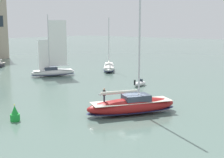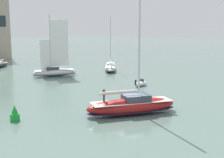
{
  "view_description": "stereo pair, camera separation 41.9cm",
  "coord_description": "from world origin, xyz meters",
  "px_view_note": "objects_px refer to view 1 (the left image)",
  "views": [
    {
      "loc": [
        -29.32,
        -20.58,
        10.4
      ],
      "look_at": [
        0.0,
        3.0,
        3.85
      ],
      "focal_mm": 50.0,
      "sensor_mm": 36.0,
      "label": 1
    },
    {
      "loc": [
        -29.06,
        -20.91,
        10.4
      ],
      "look_at": [
        0.0,
        3.0,
        3.85
      ],
      "focal_mm": 50.0,
      "sensor_mm": 36.0,
      "label": 2
    }
  ],
  "objects_px": {
    "sailboat_moored_near_marina": "(109,67)",
    "sailboat_moored_mid_channel": "(53,71)",
    "sailboat_main": "(132,105)",
    "motor_tender": "(140,84)",
    "channel_buoy": "(15,114)"
  },
  "relations": [
    {
      "from": "sailboat_main",
      "to": "sailboat_moored_mid_channel",
      "type": "distance_m",
      "value": 31.25
    },
    {
      "from": "sailboat_moored_mid_channel",
      "to": "channel_buoy",
      "type": "distance_m",
      "value": 30.58
    },
    {
      "from": "sailboat_moored_near_marina",
      "to": "channel_buoy",
      "type": "relative_size",
      "value": 6.36
    },
    {
      "from": "sailboat_moored_near_marina",
      "to": "sailboat_moored_mid_channel",
      "type": "relative_size",
      "value": 0.97
    },
    {
      "from": "sailboat_main",
      "to": "sailboat_moored_mid_channel",
      "type": "relative_size",
      "value": 1.23
    },
    {
      "from": "sailboat_main",
      "to": "sailboat_moored_near_marina",
      "type": "relative_size",
      "value": 1.26
    },
    {
      "from": "sailboat_moored_mid_channel",
      "to": "motor_tender",
      "type": "bearing_deg",
      "value": -83.2
    },
    {
      "from": "motor_tender",
      "to": "channel_buoy",
      "type": "relative_size",
      "value": 1.74
    },
    {
      "from": "motor_tender",
      "to": "sailboat_main",
      "type": "bearing_deg",
      "value": -149.3
    },
    {
      "from": "sailboat_moored_mid_channel",
      "to": "motor_tender",
      "type": "distance_m",
      "value": 20.01
    },
    {
      "from": "sailboat_moored_near_marina",
      "to": "sailboat_main",
      "type": "bearing_deg",
      "value": -136.15
    },
    {
      "from": "sailboat_moored_near_marina",
      "to": "sailboat_moored_mid_channel",
      "type": "xyz_separation_m",
      "value": [
        -12.79,
        4.41,
        0.18
      ]
    },
    {
      "from": "sailboat_main",
      "to": "channel_buoy",
      "type": "relative_size",
      "value": 8.03
    },
    {
      "from": "sailboat_moored_near_marina",
      "to": "motor_tender",
      "type": "height_order",
      "value": "sailboat_moored_near_marina"
    },
    {
      "from": "sailboat_moored_mid_channel",
      "to": "channel_buoy",
      "type": "xyz_separation_m",
      "value": [
        -22.83,
        -20.34,
        -0.25
      ]
    }
  ]
}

